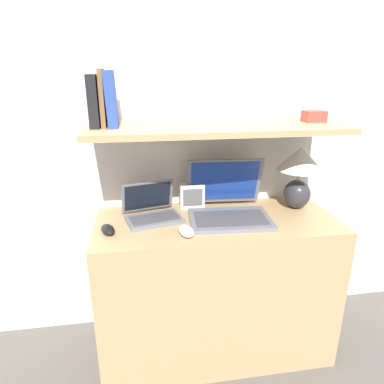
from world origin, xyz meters
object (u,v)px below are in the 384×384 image
at_px(book_black, 94,101).
at_px(book_brown, 103,98).
at_px(laptop_small, 152,211).
at_px(router_box, 192,196).
at_px(laptop_large, 228,206).
at_px(shelf_gadget, 314,116).
at_px(computer_mouse, 186,231).
at_px(book_blue, 111,99).
at_px(table_lamp, 300,170).
at_px(second_mouse, 108,229).

xyz_separation_m(book_black, book_brown, (0.04, 0.00, 0.01)).
height_order(laptop_small, router_box, laptop_small).
relative_size(laptop_small, router_box, 2.29).
distance_m(laptop_large, shelf_gadget, 0.60).
xyz_separation_m(laptop_small, computer_mouse, (0.14, -0.20, -0.02)).
xyz_separation_m(book_brown, shelf_gadget, (0.99, 0.00, -0.10)).
bearing_deg(book_blue, table_lamp, 1.48).
bearing_deg(second_mouse, book_brown, 84.42).
distance_m(table_lamp, second_mouse, 1.00).
distance_m(book_brown, shelf_gadget, 1.00).
height_order(router_box, book_brown, book_brown).
bearing_deg(router_box, book_black, -166.15).
distance_m(table_lamp, shelf_gadget, 0.28).
distance_m(laptop_small, shelf_gadget, 0.91).
bearing_deg(table_lamp, laptop_large, -171.03).
bearing_deg(laptop_large, second_mouse, -170.33).
xyz_separation_m(table_lamp, computer_mouse, (-0.63, -0.23, -0.19)).
distance_m(router_box, shelf_gadget, 0.72).
height_order(laptop_small, shelf_gadget, shelf_gadget).
relative_size(book_brown, shelf_gadget, 2.44).
height_order(second_mouse, book_brown, book_brown).
bearing_deg(book_brown, table_lamp, 1.42).
relative_size(router_box, book_black, 0.60).
bearing_deg(laptop_small, computer_mouse, -54.38).
distance_m(computer_mouse, book_black, 0.69).
bearing_deg(book_black, computer_mouse, -29.20).
distance_m(book_brown, book_blue, 0.04).
relative_size(table_lamp, router_box, 2.49).
relative_size(laptop_large, book_brown, 1.69).
bearing_deg(second_mouse, computer_mouse, -11.37).
distance_m(laptop_small, book_brown, 0.57).
height_order(computer_mouse, second_mouse, same).
height_order(table_lamp, laptop_large, table_lamp).
bearing_deg(book_brown, router_box, 15.03).
height_order(table_lamp, computer_mouse, table_lamp).
relative_size(laptop_large, book_blue, 1.72).
height_order(laptop_large, shelf_gadget, shelf_gadget).
xyz_separation_m(computer_mouse, book_blue, (-0.30, 0.21, 0.56)).
distance_m(computer_mouse, router_box, 0.33).
distance_m(computer_mouse, shelf_gadget, 0.83).
bearing_deg(table_lamp, laptop_small, -177.54).
distance_m(table_lamp, book_black, 1.06).
distance_m(table_lamp, book_blue, 0.99).
xyz_separation_m(laptop_small, second_mouse, (-0.20, -0.13, -0.02)).
xyz_separation_m(second_mouse, book_black, (-0.02, 0.14, 0.55)).
bearing_deg(second_mouse, laptop_large, 9.67).
relative_size(laptop_small, computer_mouse, 2.45).
bearing_deg(laptop_large, book_blue, 175.91).
distance_m(laptop_small, book_blue, 0.56).
relative_size(table_lamp, book_brown, 1.35).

